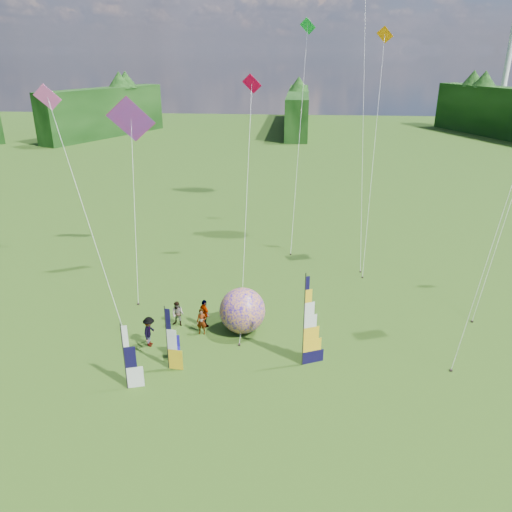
# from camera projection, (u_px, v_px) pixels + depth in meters

# --- Properties ---
(ground) EXTENTS (220.00, 220.00, 0.00)m
(ground) POSITION_uv_depth(u_px,v_px,m) (270.00, 402.00, 22.68)
(ground) COLOR #486B1C
(ground) RESTS_ON ground
(treeline_ring) EXTENTS (210.00, 210.00, 8.00)m
(treeline_ring) POSITION_uv_depth(u_px,v_px,m) (271.00, 325.00, 21.16)
(treeline_ring) COLOR #29571C
(treeline_ring) RESTS_ON ground
(turbine_right) EXTENTS (8.00, 1.20, 30.00)m
(turbine_right) POSITION_uv_depth(u_px,v_px,m) (510.00, 49.00, 107.09)
(turbine_right) COLOR silver
(turbine_right) RESTS_ON ground
(feather_banner_main) EXTENTS (1.26, 0.64, 4.94)m
(feather_banner_main) POSITION_uv_depth(u_px,v_px,m) (304.00, 322.00, 24.40)
(feather_banner_main) COLOR black
(feather_banner_main) RESTS_ON ground
(side_banner_left) EXTENTS (0.96, 0.19, 3.42)m
(side_banner_left) POSITION_uv_depth(u_px,v_px,m) (167.00, 339.00, 24.41)
(side_banner_left) COLOR yellow
(side_banner_left) RESTS_ON ground
(side_banner_far) EXTENTS (0.99, 0.39, 3.39)m
(side_banner_far) POSITION_uv_depth(u_px,v_px,m) (124.00, 358.00, 22.94)
(side_banner_far) COLOR white
(side_banner_far) RESTS_ON ground
(bol_inflatable) EXTENTS (3.19, 3.19, 2.59)m
(bol_inflatable) POSITION_uv_depth(u_px,v_px,m) (242.00, 311.00, 27.95)
(bol_inflatable) COLOR #120299
(bol_inflatable) RESTS_ON ground
(spectator_a) EXTENTS (0.58, 0.39, 1.54)m
(spectator_a) POSITION_uv_depth(u_px,v_px,m) (202.00, 322.00, 27.86)
(spectator_a) COLOR #66594C
(spectator_a) RESTS_ON ground
(spectator_b) EXTENTS (0.80, 0.53, 1.51)m
(spectator_b) POSITION_uv_depth(u_px,v_px,m) (178.00, 314.00, 28.72)
(spectator_b) COLOR #66594C
(spectator_b) RESTS_ON ground
(spectator_c) EXTENTS (0.45, 1.12, 1.70)m
(spectator_c) POSITION_uv_depth(u_px,v_px,m) (149.00, 332.00, 26.71)
(spectator_c) COLOR #66594C
(spectator_c) RESTS_ON ground
(spectator_d) EXTENTS (0.95, 1.03, 1.71)m
(spectator_d) POSITION_uv_depth(u_px,v_px,m) (205.00, 313.00, 28.54)
(spectator_d) COLOR #66594C
(spectator_d) RESTS_ON ground
(camp_chair) EXTENTS (0.80, 0.80, 1.15)m
(camp_chair) POSITION_uv_depth(u_px,v_px,m) (174.00, 348.00, 25.71)
(camp_chair) COLOR #110B61
(camp_chair) RESTS_ON ground
(kite_whale) EXTENTS (8.28, 14.94, 23.61)m
(kite_whale) POSITION_uv_depth(u_px,v_px,m) (364.00, 95.00, 36.25)
(kite_whale) COLOR black
(kite_whale) RESTS_ON ground
(kite_rainbow_delta) EXTENTS (10.23, 13.33, 13.14)m
(kite_rainbow_delta) POSITION_uv_depth(u_px,v_px,m) (133.00, 189.00, 31.92)
(kite_rainbow_delta) COLOR #E40600
(kite_rainbow_delta) RESTS_ON ground
(kite_parafoil) EXTENTS (9.53, 10.51, 18.25)m
(kite_parafoil) POSITION_uv_depth(u_px,v_px,m) (512.00, 179.00, 23.82)
(kite_parafoil) COLOR #BD1A00
(kite_parafoil) RESTS_ON ground
(small_kite_red) EXTENTS (3.86, 10.79, 13.77)m
(small_kite_red) POSITION_uv_depth(u_px,v_px,m) (247.00, 175.00, 34.33)
(small_kite_red) COLOR #F10036
(small_kite_red) RESTS_ON ground
(small_kite_orange) EXTENTS (3.38, 10.14, 16.87)m
(small_kite_orange) POSITION_uv_depth(u_px,v_px,m) (374.00, 147.00, 35.49)
(small_kite_orange) COLOR #D87300
(small_kite_orange) RESTS_ON ground
(small_kite_yellow) EXTENTS (7.60, 9.50, 13.12)m
(small_kite_yellow) POSITION_uv_depth(u_px,v_px,m) (511.00, 200.00, 29.68)
(small_kite_yellow) COLOR #DFDD00
(small_kite_yellow) RESTS_ON ground
(small_kite_pink) EXTENTS (9.37, 9.71, 13.55)m
(small_kite_pink) POSITION_uv_depth(u_px,v_px,m) (83.00, 201.00, 28.78)
(small_kite_pink) COLOR #DD4C9E
(small_kite_pink) RESTS_ON ground
(small_kite_green) EXTENTS (6.24, 13.89, 17.90)m
(small_kite_green) POSITION_uv_depth(u_px,v_px,m) (300.00, 128.00, 40.74)
(small_kite_green) COLOR green
(small_kite_green) RESTS_ON ground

